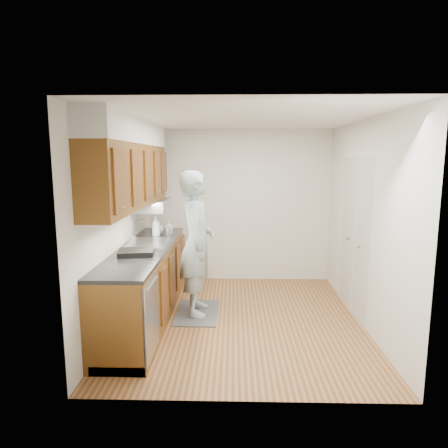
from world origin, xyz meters
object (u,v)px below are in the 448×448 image
soap_bottle_b (169,228)px  person (197,234)px  soap_bottle_a (156,226)px  steel_can (168,232)px  dish_rack (136,252)px  soap_bottle_c (159,227)px

soap_bottle_b → person: bearing=-55.8°
soap_bottle_a → person: bearing=-37.4°
steel_can → dish_rack: size_ratio=0.33×
person → soap_bottle_b: size_ratio=11.43×
soap_bottle_a → soap_bottle_b: size_ratio=1.63×
soap_bottle_a → soap_bottle_b: bearing=55.5°
person → dish_rack: (-0.64, -0.62, -0.10)m
soap_bottle_c → steel_can: (0.17, -0.22, -0.03)m
soap_bottle_a → steel_can: size_ratio=2.34×
person → steel_can: (-0.45, 0.49, -0.07)m
soap_bottle_b → soap_bottle_c: soap_bottle_c is taller
person → steel_can: bearing=38.8°
soap_bottle_a → soap_bottle_c: (-0.00, 0.23, -0.06)m
person → soap_bottle_b: (-0.47, 0.69, -0.04)m
soap_bottle_b → soap_bottle_c: 0.15m
soap_bottle_a → soap_bottle_b: (0.15, 0.22, -0.06)m
person → soap_bottle_b: person is taller
dish_rack → soap_bottle_b: bearing=72.6°
soap_bottle_c → steel_can: size_ratio=1.47×
steel_can → person: bearing=-47.5°
person → steel_can: size_ratio=16.40×
soap_bottle_b → dish_rack: bearing=-97.4°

